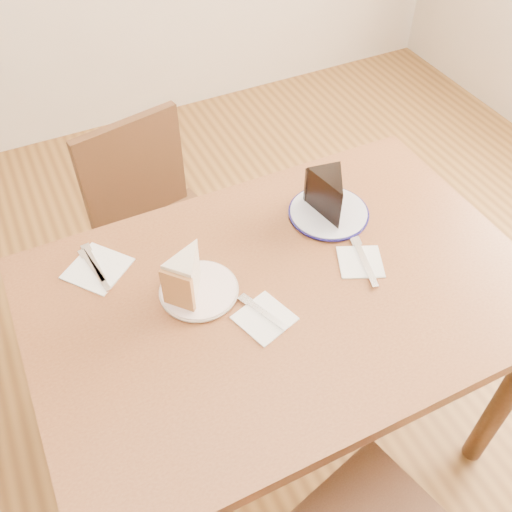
% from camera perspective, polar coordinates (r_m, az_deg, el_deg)
% --- Properties ---
extents(ground, '(4.00, 4.00, 0.00)m').
position_cam_1_polar(ground, '(2.00, 2.06, -17.16)').
color(ground, '#492D13').
rests_on(ground, ground).
extents(table, '(1.20, 0.80, 0.75)m').
position_cam_1_polar(table, '(1.44, 2.74, -5.78)').
color(table, '#4A2714').
rests_on(table, ground).
extents(chair_far, '(0.49, 0.49, 0.84)m').
position_cam_1_polar(chair_far, '(1.91, -9.45, 2.03)').
color(chair_far, black).
rests_on(chair_far, ground).
extents(plate_cream, '(0.18, 0.18, 0.01)m').
position_cam_1_polar(plate_cream, '(1.35, -5.72, -3.44)').
color(plate_cream, white).
rests_on(plate_cream, table).
extents(plate_navy, '(0.21, 0.21, 0.01)m').
position_cam_1_polar(plate_navy, '(1.55, 7.27, 4.31)').
color(plate_navy, silver).
rests_on(plate_navy, table).
extents(carrot_cake, '(0.13, 0.12, 0.10)m').
position_cam_1_polar(carrot_cake, '(1.31, -6.70, -1.73)').
color(carrot_cake, beige).
rests_on(carrot_cake, plate_cream).
extents(chocolate_cake, '(0.11, 0.14, 0.10)m').
position_cam_1_polar(chocolate_cake, '(1.50, 7.52, 5.72)').
color(chocolate_cake, black).
rests_on(chocolate_cake, plate_navy).
extents(napkin_cream, '(0.14, 0.14, 0.00)m').
position_cam_1_polar(napkin_cream, '(1.30, 0.86, -6.23)').
color(napkin_cream, white).
rests_on(napkin_cream, table).
extents(napkin_navy, '(0.14, 0.14, 0.00)m').
position_cam_1_polar(napkin_navy, '(1.44, 10.39, -0.58)').
color(napkin_navy, white).
rests_on(napkin_navy, table).
extents(napkin_spare, '(0.19, 0.19, 0.00)m').
position_cam_1_polar(napkin_spare, '(1.45, -15.56, -1.21)').
color(napkin_spare, white).
rests_on(napkin_spare, table).
extents(fork_cream, '(0.06, 0.14, 0.00)m').
position_cam_1_polar(fork_cream, '(1.31, 0.76, -5.67)').
color(fork_cream, silver).
rests_on(fork_cream, napkin_cream).
extents(knife_navy, '(0.06, 0.17, 0.00)m').
position_cam_1_polar(knife_navy, '(1.43, 10.81, -0.52)').
color(knife_navy, silver).
rests_on(knife_navy, napkin_navy).
extents(fork_spare, '(0.03, 0.14, 0.00)m').
position_cam_1_polar(fork_spare, '(1.46, -15.88, -0.65)').
color(fork_spare, silver).
rests_on(fork_spare, napkin_spare).
extents(knife_spare, '(0.04, 0.16, 0.00)m').
position_cam_1_polar(knife_spare, '(1.44, -15.80, -1.34)').
color(knife_spare, silver).
rests_on(knife_spare, napkin_spare).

